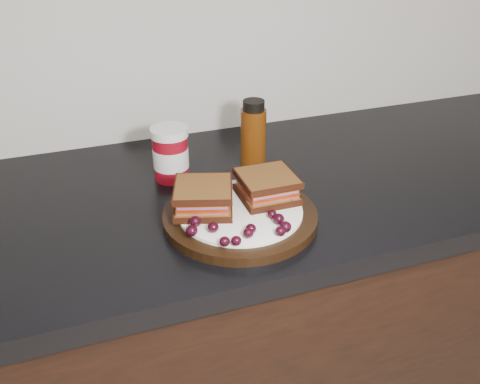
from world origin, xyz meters
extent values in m
cube|color=black|center=(0.00, 1.70, 0.43)|extent=(3.96, 0.58, 0.86)
cube|color=black|center=(0.00, 1.70, 0.88)|extent=(3.98, 0.60, 0.04)
cylinder|color=black|center=(0.00, 1.58, 0.91)|extent=(0.28, 0.28, 0.02)
ellipsoid|color=black|center=(-0.10, 1.53, 0.93)|extent=(0.02, 0.02, 0.02)
ellipsoid|color=black|center=(-0.06, 1.53, 0.93)|extent=(0.02, 0.02, 0.02)
ellipsoid|color=black|center=(-0.06, 1.48, 0.93)|extent=(0.02, 0.02, 0.02)
ellipsoid|color=black|center=(-0.04, 1.48, 0.93)|extent=(0.02, 0.02, 0.02)
ellipsoid|color=black|center=(-0.01, 1.49, 0.93)|extent=(0.02, 0.02, 0.02)
ellipsoid|color=black|center=(-0.01, 1.50, 0.93)|extent=(0.02, 0.02, 0.02)
ellipsoid|color=black|center=(0.04, 1.48, 0.93)|extent=(0.02, 0.02, 0.02)
ellipsoid|color=black|center=(0.05, 1.49, 0.93)|extent=(0.02, 0.02, 0.02)
ellipsoid|color=black|center=(0.05, 1.51, 0.93)|extent=(0.02, 0.02, 0.02)
ellipsoid|color=black|center=(0.05, 1.53, 0.93)|extent=(0.02, 0.02, 0.02)
ellipsoid|color=black|center=(0.09, 1.56, 0.93)|extent=(0.02, 0.02, 0.02)
ellipsoid|color=black|center=(0.07, 1.57, 0.93)|extent=(0.02, 0.02, 0.02)
ellipsoid|color=black|center=(0.08, 1.59, 0.93)|extent=(0.02, 0.02, 0.01)
ellipsoid|color=black|center=(0.07, 1.62, 0.93)|extent=(0.02, 0.02, 0.01)
ellipsoid|color=black|center=(-0.04, 1.64, 0.93)|extent=(0.01, 0.01, 0.01)
ellipsoid|color=black|center=(-0.03, 1.61, 0.93)|extent=(0.02, 0.02, 0.02)
ellipsoid|color=black|center=(-0.07, 1.60, 0.93)|extent=(0.02, 0.02, 0.02)
ellipsoid|color=black|center=(-0.07, 1.58, 0.93)|extent=(0.02, 0.02, 0.02)
ellipsoid|color=black|center=(-0.09, 1.55, 0.93)|extent=(0.02, 0.02, 0.02)
ellipsoid|color=black|center=(-0.04, 1.63, 0.93)|extent=(0.02, 0.02, 0.02)
ellipsoid|color=black|center=(-0.06, 1.59, 0.93)|extent=(0.02, 0.02, 0.02)
ellipsoid|color=black|center=(-0.06, 1.58, 0.93)|extent=(0.02, 0.02, 0.02)
cylinder|color=maroon|center=(-0.07, 1.78, 0.96)|extent=(0.09, 0.09, 0.11)
cylinder|color=#4D2307|center=(0.10, 1.78, 0.98)|extent=(0.06, 0.06, 0.15)
camera|label=1|loc=(-0.27, 0.80, 1.42)|focal=40.00mm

